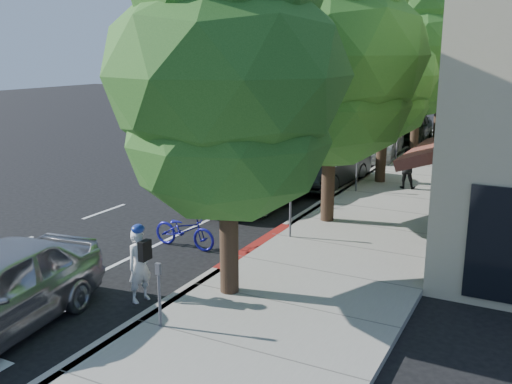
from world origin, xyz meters
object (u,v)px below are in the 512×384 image
Objects in this scene: cyclist at (140,266)px; white_pickup at (373,138)px; dark_sedan at (330,166)px; street_tree_5 at (458,63)px; pedestrian at (406,168)px; dark_suv_far at (410,127)px; street_tree_2 at (385,77)px; bicycle at (185,230)px; street_tree_4 at (442,61)px; street_tree_0 at (227,80)px; silver_suv at (259,179)px; street_tree_3 at (420,49)px; street_tree_1 at (332,59)px.

white_pickup reaches higher than cyclist.
dark_sedan is 0.74× the size of white_pickup.
street_tree_5 is at bearing 11.90° from cyclist.
white_pickup is 4.14× the size of pedestrian.
dark_suv_far reaches higher than dark_sedan.
bicycle is (-2.69, -9.75, -3.73)m from street_tree_2.
street_tree_4 reaches higher than bicycle.
cyclist is at bearing -93.66° from street_tree_4.
street_tree_2 is at bearing 90.00° from street_tree_0.
street_tree_4 is 1.30× the size of silver_suv.
street_tree_4 is 4.07m from dark_suv_far.
dark_sedan is at bearing -93.80° from white_pickup.
dark_suv_far is at bearing -160.35° from street_tree_4.
dark_suv_far is (0.33, 12.50, 0.11)m from dark_sedan.
street_tree_2 reaches higher than dark_suv_far.
white_pickup reaches higher than bicycle.
street_tree_3 is at bearing 90.00° from street_tree_2.
dark_suv_far is at bearing -84.66° from pedestrian.
dark_suv_far is (-1.40, 5.50, -4.38)m from street_tree_3.
cyclist is (-1.60, -19.00, -4.47)m from street_tree_3.
street_tree_1 reaches higher than pedestrian.
dark_sedan is 3.07× the size of pedestrian.
white_pickup is (-2.05, -5.95, -3.75)m from street_tree_4.
street_tree_1 is 1.30× the size of white_pickup.
street_tree_5 reaches higher than cyclist.
street_tree_2 is (-0.00, 12.00, -0.40)m from street_tree_0.
street_tree_2 is at bearing -85.38° from dark_suv_far.
street_tree_1 reaches higher than bicycle.
street_tree_1 is 1.39× the size of silver_suv.
street_tree_1 is 1.07× the size of street_tree_4.
cyclist reaches higher than dark_sedan.
white_pickup is (1.05, 10.55, 0.10)m from silver_suv.
white_pickup is (-2.05, 18.05, -3.71)m from street_tree_0.
street_tree_1 is at bearing -90.00° from street_tree_2.
dark_sedan is (-0.13, 12.00, -0.02)m from cyclist.
pedestrian is at bearing -21.85° from bicycle.
white_pickup reaches higher than silver_suv.
silver_suv is (-3.10, 7.50, -3.81)m from street_tree_0.
street_tree_1 is at bearing -90.00° from street_tree_5.
dark_sedan is at bearing -0.06° from pedestrian.
silver_suv is at bearing 35.38° from pedestrian.
street_tree_2 reaches higher than bicycle.
silver_suv is at bearing 112.46° from street_tree_0.
street_tree_5 is 4.88× the size of pedestrian.
street_tree_0 is 0.93× the size of street_tree_1.
dark_suv_far is at bearing 96.94° from street_tree_2.
street_tree_5 is (0.00, 24.00, -0.53)m from street_tree_1.
street_tree_0 is at bearing -43.14° from cyclist.
street_tree_4 is at bearing -91.31° from pedestrian.
street_tree_0 reaches higher than street_tree_5.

